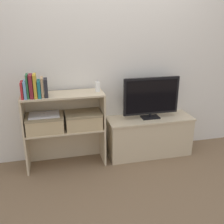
{
  "coord_description": "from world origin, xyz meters",
  "views": [
    {
      "loc": [
        -0.68,
        -2.66,
        1.68
      ],
      "look_at": [
        0.0,
        0.17,
        0.62
      ],
      "focal_mm": 42.0,
      "sensor_mm": 36.0,
      "label": 1
    }
  ],
  "objects_px": {
    "tv": "(151,97)",
    "book_skyblue": "(25,89)",
    "book_charcoal": "(46,88)",
    "book_mustard": "(35,86)",
    "storage_basket_left": "(45,122)",
    "book_tan": "(42,87)",
    "book_maroon": "(31,86)",
    "laptop": "(44,115)",
    "tv_stand": "(149,136)",
    "book_forest": "(27,86)",
    "baby_monitor": "(98,87)",
    "storage_basket_right": "(83,119)",
    "book_crimson": "(22,90)",
    "book_teal": "(39,89)"
  },
  "relations": [
    {
      "from": "tv",
      "to": "book_skyblue",
      "type": "distance_m",
      "value": 1.45
    },
    {
      "from": "book_charcoal",
      "to": "book_mustard",
      "type": "bearing_deg",
      "value": 180.0
    },
    {
      "from": "book_mustard",
      "to": "storage_basket_left",
      "type": "height_order",
      "value": "book_mustard"
    },
    {
      "from": "tv",
      "to": "book_tan",
      "type": "xyz_separation_m",
      "value": [
        -1.26,
        -0.08,
        0.22
      ]
    },
    {
      "from": "book_maroon",
      "to": "book_tan",
      "type": "relative_size",
      "value": 1.16
    },
    {
      "from": "tv",
      "to": "laptop",
      "type": "bearing_deg",
      "value": -178.73
    },
    {
      "from": "tv_stand",
      "to": "book_forest",
      "type": "distance_m",
      "value": 1.6
    },
    {
      "from": "tv_stand",
      "to": "baby_monitor",
      "type": "xyz_separation_m",
      "value": [
        -0.66,
        -0.01,
        0.69
      ]
    },
    {
      "from": "book_forest",
      "to": "book_mustard",
      "type": "xyz_separation_m",
      "value": [
        0.08,
        0.0,
        -0.0
      ]
    },
    {
      "from": "laptop",
      "to": "storage_basket_left",
      "type": "bearing_deg",
      "value": 165.96
    },
    {
      "from": "book_skyblue",
      "to": "storage_basket_right",
      "type": "bearing_deg",
      "value": 4.72
    },
    {
      "from": "book_mustard",
      "to": "laptop",
      "type": "height_order",
      "value": "book_mustard"
    },
    {
      "from": "storage_basket_left",
      "to": "laptop",
      "type": "relative_size",
      "value": 1.25
    },
    {
      "from": "book_crimson",
      "to": "book_maroon",
      "type": "height_order",
      "value": "book_maroon"
    },
    {
      "from": "book_forest",
      "to": "book_maroon",
      "type": "distance_m",
      "value": 0.04
    },
    {
      "from": "book_forest",
      "to": "baby_monitor",
      "type": "distance_m",
      "value": 0.75
    },
    {
      "from": "book_tan",
      "to": "baby_monitor",
      "type": "relative_size",
      "value": 1.47
    },
    {
      "from": "book_crimson",
      "to": "book_forest",
      "type": "distance_m",
      "value": 0.07
    },
    {
      "from": "book_forest",
      "to": "book_crimson",
      "type": "bearing_deg",
      "value": 180.0
    },
    {
      "from": "book_teal",
      "to": "book_forest",
      "type": "bearing_deg",
      "value": 180.0
    },
    {
      "from": "book_teal",
      "to": "book_tan",
      "type": "xyz_separation_m",
      "value": [
        0.03,
        0.0,
        0.02
      ]
    },
    {
      "from": "book_crimson",
      "to": "book_teal",
      "type": "xyz_separation_m",
      "value": [
        0.17,
        0.0,
        0.0
      ]
    },
    {
      "from": "tv",
      "to": "book_teal",
      "type": "distance_m",
      "value": 1.31
    },
    {
      "from": "book_crimson",
      "to": "storage_basket_left",
      "type": "relative_size",
      "value": 0.42
    },
    {
      "from": "book_maroon",
      "to": "storage_basket_left",
      "type": "height_order",
      "value": "book_maroon"
    },
    {
      "from": "tv",
      "to": "book_mustard",
      "type": "distance_m",
      "value": 1.35
    },
    {
      "from": "tv",
      "to": "storage_basket_left",
      "type": "distance_m",
      "value": 1.29
    },
    {
      "from": "storage_basket_right",
      "to": "baby_monitor",
      "type": "bearing_deg",
      "value": 4.86
    },
    {
      "from": "book_maroon",
      "to": "baby_monitor",
      "type": "bearing_deg",
      "value": 5.15
    },
    {
      "from": "book_crimson",
      "to": "baby_monitor",
      "type": "bearing_deg",
      "value": 4.56
    },
    {
      "from": "tv",
      "to": "book_tan",
      "type": "bearing_deg",
      "value": -176.49
    },
    {
      "from": "book_skyblue",
      "to": "storage_basket_right",
      "type": "height_order",
      "value": "book_skyblue"
    },
    {
      "from": "book_forest",
      "to": "book_teal",
      "type": "distance_m",
      "value": 0.12
    },
    {
      "from": "book_mustard",
      "to": "book_teal",
      "type": "xyz_separation_m",
      "value": [
        0.04,
        0.0,
        -0.03
      ]
    },
    {
      "from": "book_skyblue",
      "to": "storage_basket_right",
      "type": "relative_size",
      "value": 0.45
    },
    {
      "from": "storage_basket_left",
      "to": "storage_basket_right",
      "type": "xyz_separation_m",
      "value": [
        0.43,
        0.0,
        0.0
      ]
    },
    {
      "from": "tv_stand",
      "to": "baby_monitor",
      "type": "height_order",
      "value": "baby_monitor"
    },
    {
      "from": "tv_stand",
      "to": "book_charcoal",
      "type": "relative_size",
      "value": 5.52
    },
    {
      "from": "storage_basket_right",
      "to": "laptop",
      "type": "height_order",
      "value": "laptop"
    },
    {
      "from": "book_charcoal",
      "to": "laptop",
      "type": "relative_size",
      "value": 0.59
    },
    {
      "from": "book_crimson",
      "to": "book_forest",
      "type": "height_order",
      "value": "book_forest"
    },
    {
      "from": "book_crimson",
      "to": "book_skyblue",
      "type": "xyz_separation_m",
      "value": [
        0.03,
        0.0,
        0.0
      ]
    },
    {
      "from": "tv_stand",
      "to": "tv",
      "type": "bearing_deg",
      "value": -90.0
    },
    {
      "from": "storage_basket_left",
      "to": "tv",
      "type": "bearing_deg",
      "value": 1.27
    },
    {
      "from": "book_maroon",
      "to": "tv_stand",
      "type": "bearing_deg",
      "value": 3.29
    },
    {
      "from": "storage_basket_right",
      "to": "laptop",
      "type": "distance_m",
      "value": 0.44
    },
    {
      "from": "book_charcoal",
      "to": "book_tan",
      "type": "bearing_deg",
      "value": 180.0
    },
    {
      "from": "book_skyblue",
      "to": "book_maroon",
      "type": "bearing_deg",
      "value": 0.0
    },
    {
      "from": "book_forest",
      "to": "laptop",
      "type": "height_order",
      "value": "book_forest"
    },
    {
      "from": "tv",
      "to": "storage_basket_right",
      "type": "bearing_deg",
      "value": -178.07
    }
  ]
}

